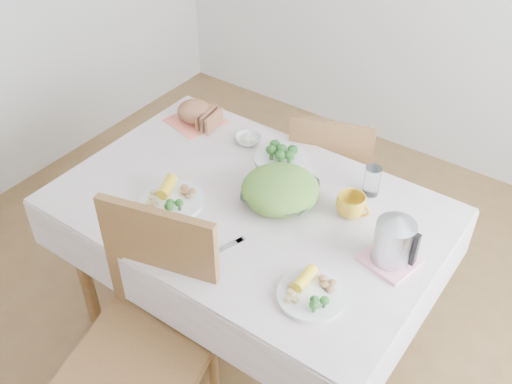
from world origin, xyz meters
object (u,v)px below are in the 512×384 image
Objects in this scene: dinner_plate_left at (172,201)px; dinner_plate_right at (312,295)px; dining_table at (250,271)px; chair_far at (334,175)px; salad_bowl at (280,195)px; yellow_mug at (351,205)px; chair_near at (142,362)px; electric_kettle at (395,236)px.

dinner_plate_left is 1.09× the size of dinner_plate_right.
chair_far is (0.01, 0.71, 0.09)m from dining_table.
dinner_plate_left is (-0.34, -0.25, -0.02)m from salad_bowl.
salad_bowl is 2.48× the size of yellow_mug.
chair_near is 1.15× the size of chair_far.
dining_table is 0.65m from chair_near.
yellow_mug is at bearing 30.13° from dinner_plate_left.
yellow_mug is at bearing 102.31° from dinner_plate_right.
chair_far is 3.07× the size of salad_bowl.
chair_far is at bearing 127.69° from electric_kettle.
chair_far is 1.11m from dinner_plate_right.
electric_kettle is (0.24, -0.14, 0.08)m from yellow_mug.
electric_kettle reaches higher than dining_table.
dinner_plate_left is (-0.24, 0.47, 0.31)m from chair_near.
chair_near is at bearing 71.48° from chair_far.
electric_kettle is (0.58, -0.66, 0.42)m from chair_far.
dinner_plate_right is (0.46, 0.38, 0.31)m from chair_near.
dinner_plate_right is 0.45m from yellow_mug.
chair_near is 3.99× the size of dinner_plate_left.
dinner_plate_left is 0.71m from dinner_plate_right.
chair_near is 8.75× the size of yellow_mug.
dining_table is 7.18× the size of electric_kettle.
chair_near is 1.00m from electric_kettle.
dining_table is 0.71m from chair_far.
electric_kettle reaches higher than salad_bowl.
salad_bowl is at bearing 40.80° from dining_table.
salad_bowl is at bearing -159.70° from yellow_mug.
dining_table is 1.37× the size of chair_near.
dining_table is 0.78m from electric_kettle.
dinner_plate_left is at bearing 55.68° from chair_far.
salad_bowl is 0.43m from dinner_plate_left.
electric_kettle is (0.59, 0.04, 0.51)m from dining_table.
dining_table is at bearing 71.33° from chair_far.
dinner_plate_left is at bearing 102.54° from chair_near.
dining_table is at bearing -139.20° from salad_bowl.
dinner_plate_right is 0.35m from electric_kettle.
dining_table is 0.44m from salad_bowl.
chair_near reaches higher than yellow_mug.
yellow_mug reaches higher than dining_table.
chair_far reaches higher than yellow_mug.
chair_far reaches higher than dinner_plate_right.
salad_bowl is at bearing 135.93° from dinner_plate_right.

